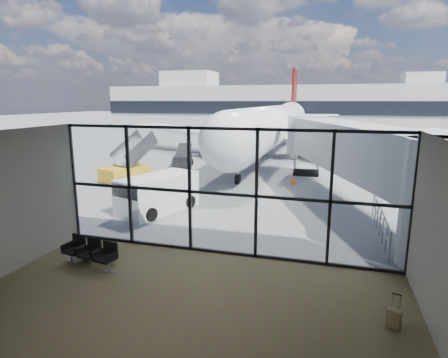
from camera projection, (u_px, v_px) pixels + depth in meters
The scene contains 22 objects.
ground at pixel (304, 140), 50.98m from camera, with size 220.00×220.00×0.00m, color slate.
lounge_shell at pixel (162, 225), 8.30m from camera, with size 12.02×8.01×4.51m.
glass_curtain_wall at pixel (222, 192), 12.90m from camera, with size 12.10×0.12×4.50m.
jet_bridge at pixel (360, 155), 18.12m from camera, with size 8.00×16.50×4.33m.
apron_railing at pixel (381, 218), 14.99m from camera, with size 0.06×5.46×1.11m.
far_terminal at pixel (311, 106), 70.92m from camera, with size 80.00×12.20×11.00m.
tree_0 at pixel (129, 103), 92.27m from camera, with size 4.95×4.95×7.12m.
tree_1 at pixel (151, 101), 90.52m from camera, with size 5.61×5.61×8.07m.
tree_2 at pixel (174, 98), 88.77m from camera, with size 6.27×6.27×9.03m.
tree_3 at pixel (198, 103), 87.40m from camera, with size 4.95×4.95×7.12m.
tree_4 at pixel (222, 101), 85.65m from camera, with size 5.61×5.61×8.07m.
tree_5 at pixel (248, 98), 83.90m from camera, with size 6.27×6.27×9.03m.
seating_row at pixel (91, 251), 12.29m from camera, with size 2.05×0.93×0.91m.
backpack at pixel (90, 253), 12.74m from camera, with size 0.39×0.37×0.52m.
suitcase at pixel (394, 319), 8.90m from camera, with size 0.36×0.30×0.87m.
airliner at pixel (275, 125), 37.15m from camera, with size 32.20×37.25×9.60m.
service_van at pixel (156, 193), 18.23m from camera, with size 3.07×4.47×1.79m.
belt_loader at pixel (183, 160), 30.66m from camera, with size 2.27×3.94×1.72m.
mobile_stairs at pixel (126, 171), 25.50m from camera, with size 2.95×4.08×2.61m.
traffic_cone_a at pixel (293, 180), 24.28m from camera, with size 0.39×0.39×0.56m.
traffic_cone_b at pixel (295, 171), 27.18m from camera, with size 0.48×0.48×0.68m.
traffic_cone_c at pixel (352, 176), 25.55m from camera, with size 0.45×0.45×0.64m.
Camera 1 is at (3.52, -12.02, 5.37)m, focal length 30.00 mm.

